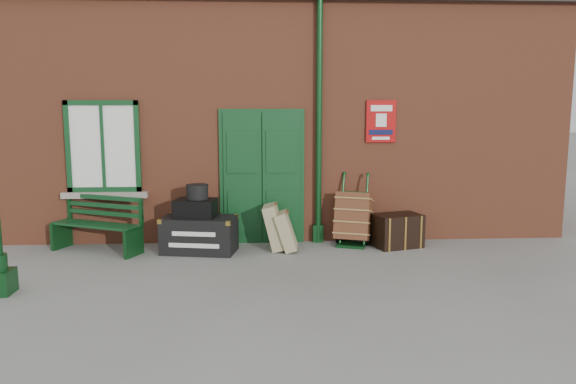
{
  "coord_description": "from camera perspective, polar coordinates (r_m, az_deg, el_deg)",
  "views": [
    {
      "loc": [
        -0.4,
        -7.89,
        2.31
      ],
      "look_at": [
        0.09,
        0.6,
        1.0
      ],
      "focal_mm": 35.0,
      "sensor_mm": 36.0,
      "label": 1
    }
  ],
  "objects": [
    {
      "name": "ground",
      "position": [
        8.23,
        -0.37,
        -7.54
      ],
      "size": [
        80.0,
        80.0,
        0.0
      ],
      "primitive_type": "plane",
      "color": "gray",
      "rests_on": "ground"
    },
    {
      "name": "bench",
      "position": [
        9.46,
        -18.67,
        -2.98
      ],
      "size": [
        1.54,
        1.03,
        0.92
      ],
      "rotation": [
        0.0,
        0.0,
        -0.43
      ],
      "color": "#103C1B",
      "rests_on": "ground"
    },
    {
      "name": "hatbox",
      "position": [
        8.95,
        -9.21,
        0.02
      ],
      "size": [
        0.4,
        0.4,
        0.23
      ],
      "primitive_type": "cylinder",
      "rotation": [
        0.0,
        0.0,
        -0.18
      ],
      "color": "black",
      "rests_on": "strongbox"
    },
    {
      "name": "suitcase_front",
      "position": [
        9.0,
        -0.2,
        -3.99
      ],
      "size": [
        0.41,
        0.5,
        0.65
      ],
      "primitive_type": "cube",
      "rotation": [
        0.0,
        -0.32,
        -0.1
      ],
      "color": "tan",
      "rests_on": "ground"
    },
    {
      "name": "porter_trolley",
      "position": [
        9.45,
        6.66,
        -2.62
      ],
      "size": [
        0.74,
        0.77,
        1.18
      ],
      "rotation": [
        0.0,
        0.0,
        -0.35
      ],
      "color": "#0D3515",
      "rests_on": "ground"
    },
    {
      "name": "dark_trunk",
      "position": [
        9.45,
        11.04,
        -3.86
      ],
      "size": [
        0.87,
        0.69,
        0.55
      ],
      "primitive_type": "cube",
      "rotation": [
        0.0,
        0.0,
        0.3
      ],
      "color": "black",
      "rests_on": "ground"
    },
    {
      "name": "suitcase_back",
      "position": [
        9.08,
        -1.37,
        -3.55
      ],
      "size": [
        0.42,
        0.55,
        0.75
      ],
      "primitive_type": "cube",
      "rotation": [
        0.0,
        -0.24,
        -0.1
      ],
      "color": "tan",
      "rests_on": "ground"
    },
    {
      "name": "station_building",
      "position": [
        11.39,
        -1.31,
        8.01
      ],
      "size": [
        10.3,
        4.3,
        4.36
      ],
      "color": "brown",
      "rests_on": "ground"
    },
    {
      "name": "strongbox",
      "position": [
        8.97,
        -9.38,
        -1.63
      ],
      "size": [
        0.7,
        0.56,
        0.29
      ],
      "primitive_type": "cube",
      "rotation": [
        0.0,
        0.0,
        -0.18
      ],
      "color": "black",
      "rests_on": "houdini_trunk"
    },
    {
      "name": "houdini_trunk",
      "position": [
        9.05,
        -8.99,
        -4.29
      ],
      "size": [
        1.23,
        0.82,
        0.57
      ],
      "primitive_type": "cube",
      "rotation": [
        0.0,
        0.0,
        -0.18
      ],
      "color": "black",
      "rests_on": "ground"
    }
  ]
}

